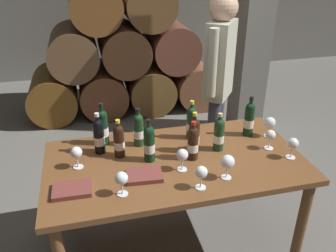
{
  "coord_description": "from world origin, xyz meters",
  "views": [
    {
      "loc": [
        -0.52,
        -1.89,
        2.03
      ],
      "look_at": [
        0.0,
        0.2,
        0.91
      ],
      "focal_mm": 37.43,
      "sensor_mm": 36.0,
      "label": 1
    }
  ],
  "objects_px": {
    "wine_glass_5": "(270,136)",
    "leather_ledger": "(144,175)",
    "wine_bottle_3": "(193,143)",
    "wine_bottle_9": "(99,136)",
    "wine_glass_2": "(121,179)",
    "wine_bottle_8": "(249,119)",
    "wine_glass_3": "(76,153)",
    "wine_glass_7": "(293,144)",
    "wine_bottle_7": "(194,135)",
    "sommelier_presenting": "(219,75)",
    "dining_table": "(175,171)",
    "tasting_notebook": "(72,189)",
    "wine_glass_6": "(182,156)",
    "wine_bottle_1": "(219,134)",
    "wine_bottle_0": "(103,127)",
    "wine_glass_4": "(228,162)",
    "wine_bottle_4": "(149,143)",
    "wine_bottle_2": "(119,140)",
    "wine_glass_1": "(270,123)",
    "wine_glass_0": "(201,173)",
    "wine_bottle_6": "(191,122)",
    "wine_bottle_5": "(138,129)"
  },
  "relations": [
    {
      "from": "wine_glass_5",
      "to": "leather_ledger",
      "type": "distance_m",
      "value": 0.92
    },
    {
      "from": "wine_bottle_3",
      "to": "leather_ledger",
      "type": "distance_m",
      "value": 0.39
    },
    {
      "from": "wine_bottle_9",
      "to": "wine_glass_2",
      "type": "distance_m",
      "value": 0.5
    },
    {
      "from": "wine_bottle_8",
      "to": "wine_glass_3",
      "type": "bearing_deg",
      "value": -173.74
    },
    {
      "from": "wine_glass_3",
      "to": "wine_glass_7",
      "type": "height_order",
      "value": "same"
    },
    {
      "from": "wine_bottle_7",
      "to": "wine_glass_7",
      "type": "bearing_deg",
      "value": -21.41
    },
    {
      "from": "wine_bottle_7",
      "to": "sommelier_presenting",
      "type": "height_order",
      "value": "sommelier_presenting"
    },
    {
      "from": "dining_table",
      "to": "wine_bottle_8",
      "type": "relative_size",
      "value": 5.51
    },
    {
      "from": "wine_bottle_3",
      "to": "wine_bottle_8",
      "type": "relative_size",
      "value": 0.89
    },
    {
      "from": "wine_bottle_3",
      "to": "tasting_notebook",
      "type": "height_order",
      "value": "wine_bottle_3"
    },
    {
      "from": "wine_bottle_3",
      "to": "wine_glass_2",
      "type": "xyz_separation_m",
      "value": [
        -0.5,
        -0.27,
        -0.01
      ]
    },
    {
      "from": "wine_glass_6",
      "to": "sommelier_presenting",
      "type": "height_order",
      "value": "sommelier_presenting"
    },
    {
      "from": "wine_bottle_3",
      "to": "wine_glass_3",
      "type": "height_order",
      "value": "wine_bottle_3"
    },
    {
      "from": "wine_glass_6",
      "to": "tasting_notebook",
      "type": "relative_size",
      "value": 0.68
    },
    {
      "from": "wine_bottle_3",
      "to": "wine_bottle_1",
      "type": "bearing_deg",
      "value": 18.07
    },
    {
      "from": "wine_bottle_0",
      "to": "wine_glass_4",
      "type": "bearing_deg",
      "value": -41.05
    },
    {
      "from": "sommelier_presenting",
      "to": "wine_bottle_7",
      "type": "bearing_deg",
      "value": -122.42
    },
    {
      "from": "wine_bottle_3",
      "to": "sommelier_presenting",
      "type": "bearing_deg",
      "value": 58.57
    },
    {
      "from": "wine_bottle_7",
      "to": "sommelier_presenting",
      "type": "distance_m",
      "value": 0.82
    },
    {
      "from": "wine_bottle_4",
      "to": "wine_glass_6",
      "type": "relative_size",
      "value": 2.01
    },
    {
      "from": "wine_glass_4",
      "to": "sommelier_presenting",
      "type": "height_order",
      "value": "sommelier_presenting"
    },
    {
      "from": "wine_bottle_3",
      "to": "dining_table",
      "type": "bearing_deg",
      "value": 173.8
    },
    {
      "from": "wine_bottle_2",
      "to": "wine_glass_3",
      "type": "distance_m",
      "value": 0.29
    },
    {
      "from": "wine_glass_6",
      "to": "wine_glass_1",
      "type": "bearing_deg",
      "value": 19.71
    },
    {
      "from": "wine_bottle_3",
      "to": "wine_bottle_8",
      "type": "xyz_separation_m",
      "value": [
        0.5,
        0.21,
        0.01
      ]
    },
    {
      "from": "wine_glass_7",
      "to": "wine_bottle_0",
      "type": "bearing_deg",
      "value": 157.65
    },
    {
      "from": "sommelier_presenting",
      "to": "wine_bottle_1",
      "type": "bearing_deg",
      "value": -110.42
    },
    {
      "from": "wine_glass_0",
      "to": "wine_glass_5",
      "type": "height_order",
      "value": "wine_glass_0"
    },
    {
      "from": "wine_glass_5",
      "to": "wine_bottle_4",
      "type": "bearing_deg",
      "value": 176.17
    },
    {
      "from": "wine_bottle_6",
      "to": "tasting_notebook",
      "type": "distance_m",
      "value": 0.97
    },
    {
      "from": "wine_bottle_2",
      "to": "wine_glass_7",
      "type": "xyz_separation_m",
      "value": [
        1.1,
        -0.3,
        -0.01
      ]
    },
    {
      "from": "wine_glass_4",
      "to": "wine_bottle_1",
      "type": "bearing_deg",
      "value": 77.53
    },
    {
      "from": "wine_bottle_1",
      "to": "wine_bottle_9",
      "type": "bearing_deg",
      "value": 168.61
    },
    {
      "from": "wine_bottle_3",
      "to": "wine_glass_2",
      "type": "height_order",
      "value": "wine_bottle_3"
    },
    {
      "from": "wine_bottle_0",
      "to": "wine_bottle_5",
      "type": "relative_size",
      "value": 1.11
    },
    {
      "from": "wine_bottle_0",
      "to": "wine_glass_4",
      "type": "relative_size",
      "value": 1.98
    },
    {
      "from": "wine_bottle_2",
      "to": "wine_glass_0",
      "type": "xyz_separation_m",
      "value": [
        0.41,
        -0.47,
        -0.01
      ]
    },
    {
      "from": "wine_glass_1",
      "to": "wine_glass_2",
      "type": "height_order",
      "value": "wine_glass_1"
    },
    {
      "from": "wine_bottle_1",
      "to": "wine_bottle_7",
      "type": "bearing_deg",
      "value": 174.11
    },
    {
      "from": "wine_bottle_7",
      "to": "wine_glass_5",
      "type": "xyz_separation_m",
      "value": [
        0.52,
        -0.09,
        -0.03
      ]
    },
    {
      "from": "wine_bottle_0",
      "to": "wine_bottle_6",
      "type": "bearing_deg",
      "value": -6.14
    },
    {
      "from": "wine_bottle_8",
      "to": "wine_glass_5",
      "type": "relative_size",
      "value": 2.15
    },
    {
      "from": "wine_bottle_6",
      "to": "wine_glass_0",
      "type": "bearing_deg",
      "value": -101.94
    },
    {
      "from": "wine_bottle_7",
      "to": "wine_glass_4",
      "type": "relative_size",
      "value": 1.85
    },
    {
      "from": "wine_bottle_3",
      "to": "wine_glass_4",
      "type": "bearing_deg",
      "value": -62.56
    },
    {
      "from": "wine_bottle_9",
      "to": "sommelier_presenting",
      "type": "height_order",
      "value": "sommelier_presenting"
    },
    {
      "from": "wine_glass_1",
      "to": "wine_glass_6",
      "type": "xyz_separation_m",
      "value": [
        -0.74,
        -0.27,
        -0.0
      ]
    },
    {
      "from": "wine_bottle_4",
      "to": "wine_glass_0",
      "type": "height_order",
      "value": "wine_bottle_4"
    },
    {
      "from": "dining_table",
      "to": "wine_glass_6",
      "type": "relative_size",
      "value": 11.39
    },
    {
      "from": "wine_glass_3",
      "to": "wine_bottle_8",
      "type": "bearing_deg",
      "value": 6.26
    }
  ]
}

